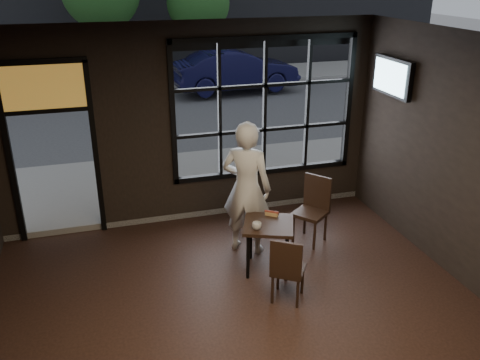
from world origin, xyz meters
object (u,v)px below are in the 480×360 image
object	(u,v)px
cafe_table	(268,246)
chair_near	(288,267)
navy_car	(236,70)
man	(246,188)

from	to	relation	value
cafe_table	chair_near	size ratio (longest dim) A/B	0.79
navy_car	man	bearing A→B (deg)	161.44
man	cafe_table	bearing A→B (deg)	135.08
chair_near	man	world-z (taller)	man
cafe_table	chair_near	bearing A→B (deg)	-67.18
chair_near	navy_car	world-z (taller)	navy_car
chair_near	man	size ratio (longest dim) A/B	0.46
man	chair_near	bearing A→B (deg)	129.35
cafe_table	navy_car	world-z (taller)	navy_car
chair_near	navy_car	bearing A→B (deg)	-69.22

